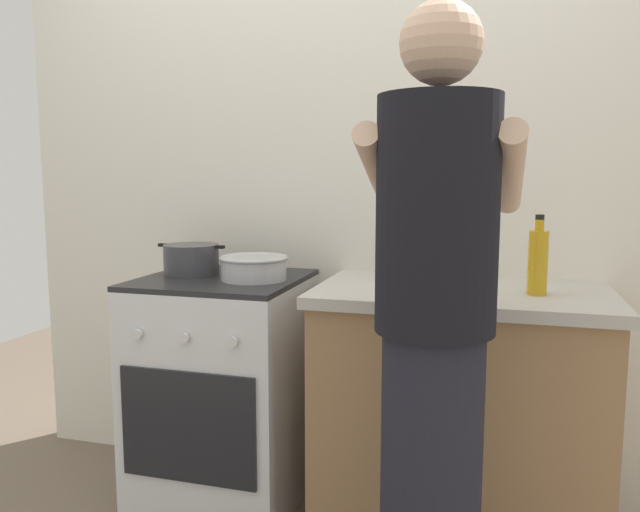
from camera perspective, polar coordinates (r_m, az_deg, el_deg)
back_wall at (r=2.55m, az=5.65°, el=6.53°), size 3.20×0.10×2.50m
countertop at (r=2.32m, az=12.55°, el=-13.92°), size 1.00×0.60×0.90m
stove_range at (r=2.53m, az=-8.77°, el=-12.06°), size 0.60×0.62×0.90m
pot at (r=2.49m, az=-11.71°, el=-0.32°), size 0.28×0.21×0.12m
mixing_bowl at (r=2.33m, az=-6.09°, el=-0.98°), size 0.26×0.26×0.09m
utensil_crock at (r=2.36m, az=7.38°, el=0.39°), size 0.10×0.10×0.32m
spice_bottle at (r=2.11m, az=11.73°, el=-2.17°), size 0.04×0.04×0.09m
oil_bottle at (r=2.14m, az=19.34°, el=-0.44°), size 0.06×0.06×0.26m
person at (r=1.61m, az=10.40°, el=-8.10°), size 0.41×0.50×1.70m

